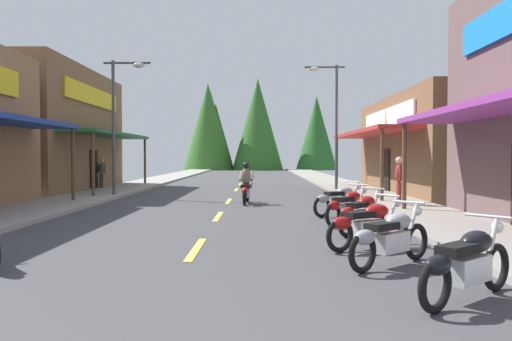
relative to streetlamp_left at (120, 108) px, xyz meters
name	(u,v)px	position (x,y,z in m)	size (l,w,h in m)	color
ground	(236,191)	(4.81, 4.70, -3.92)	(9.43, 81.34, 0.10)	#424244
sidewalk_left	(121,189)	(-1.26, 4.70, -3.81)	(2.71, 81.34, 0.12)	#9E9991
sidewalk_right	(351,189)	(10.87, 4.70, -3.81)	(2.71, 81.34, 0.12)	gray
centerline_dashes	(239,186)	(4.81, 7.71, -3.87)	(0.16, 56.28, 0.01)	#E0C64C
storefront_left_far	(19,130)	(-6.45, 4.28, -0.75)	(9.52, 11.24, 6.25)	brown
storefront_right_far	(453,145)	(15.37, 2.63, -1.54)	(8.18, 12.78, 4.64)	brown
streetlamp_left	(120,108)	(0.00, 0.00, 0.00)	(2.03, 0.30, 5.92)	#474C51
streetlamp_right	(331,110)	(9.63, 3.70, 0.25)	(2.03, 0.30, 6.37)	#474C51
motorcycle_parked_right_0	(467,263)	(8.58, -15.76, -3.38)	(1.70, 1.46, 1.04)	black
motorcycle_parked_right_1	(390,237)	(8.15, -13.78, -3.38)	(1.67, 1.49, 1.04)	black
motorcycle_parked_right_2	(368,224)	(8.13, -12.20, -3.38)	(1.86, 1.24, 1.04)	black
motorcycle_parked_right_3	(362,212)	(8.41, -10.24, -3.38)	(1.44, 1.72, 1.04)	black
motorcycle_parked_right_4	(348,206)	(8.35, -8.74, -3.38)	(1.49, 1.67, 1.04)	black
motorcycle_parked_right_5	(340,200)	(8.42, -6.84, -3.38)	(1.79, 1.34, 1.04)	black
rider_cruising_lead	(246,186)	(5.53, -3.03, -3.22)	(0.60, 2.14, 1.57)	black
pedestrian_by_shop	(102,172)	(-2.30, 4.68, -2.90)	(0.52, 0.39, 1.68)	#726659
pedestrian_browsing	(399,178)	(10.85, -4.44, -2.84)	(0.28, 0.57, 1.77)	maroon
treeline_backdrop	(235,130)	(2.84, 44.50, 1.37)	(20.00, 10.34, 11.78)	#295F23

